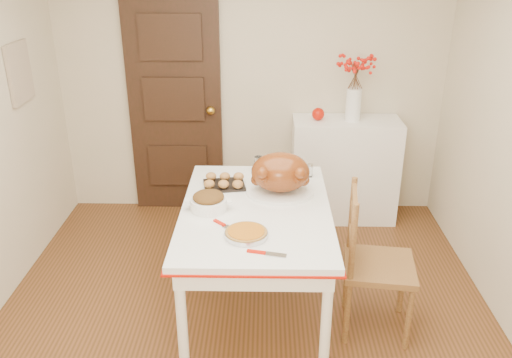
{
  "coord_description": "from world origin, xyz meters",
  "views": [
    {
      "loc": [
        0.13,
        -2.77,
        2.39
      ],
      "look_at": [
        0.08,
        0.31,
        1.03
      ],
      "focal_mm": 37.41,
      "sensor_mm": 36.0,
      "label": 1
    }
  ],
  "objects_px": {
    "turkey_platter": "(280,174)",
    "sideboard": "(344,170)",
    "kitchen_table": "(256,264)",
    "chair_oak": "(380,263)",
    "pumpkin_pie": "(246,233)"
  },
  "relations": [
    {
      "from": "chair_oak",
      "to": "sideboard",
      "type": "bearing_deg",
      "value": 7.87
    },
    {
      "from": "turkey_platter",
      "to": "sideboard",
      "type": "bearing_deg",
      "value": 42.62
    },
    {
      "from": "turkey_platter",
      "to": "pumpkin_pie",
      "type": "bearing_deg",
      "value": -131.56
    },
    {
      "from": "turkey_platter",
      "to": "pumpkin_pie",
      "type": "distance_m",
      "value": 0.62
    },
    {
      "from": "kitchen_table",
      "to": "chair_oak",
      "type": "height_order",
      "value": "chair_oak"
    },
    {
      "from": "sideboard",
      "to": "kitchen_table",
      "type": "relative_size",
      "value": 0.68
    },
    {
      "from": "kitchen_table",
      "to": "turkey_platter",
      "type": "bearing_deg",
      "value": 53.02
    },
    {
      "from": "chair_oak",
      "to": "turkey_platter",
      "type": "bearing_deg",
      "value": 72.18
    },
    {
      "from": "kitchen_table",
      "to": "turkey_platter",
      "type": "height_order",
      "value": "turkey_platter"
    },
    {
      "from": "kitchen_table",
      "to": "sideboard",
      "type": "bearing_deg",
      "value": 62.64
    },
    {
      "from": "pumpkin_pie",
      "to": "sideboard",
      "type": "bearing_deg",
      "value": 66.11
    },
    {
      "from": "turkey_platter",
      "to": "pumpkin_pie",
      "type": "xyz_separation_m",
      "value": [
        -0.21,
        -0.58,
        -0.12
      ]
    },
    {
      "from": "sideboard",
      "to": "chair_oak",
      "type": "relative_size",
      "value": 0.95
    },
    {
      "from": "sideboard",
      "to": "kitchen_table",
      "type": "distance_m",
      "value": 1.71
    },
    {
      "from": "turkey_platter",
      "to": "chair_oak",
      "type": "bearing_deg",
      "value": -46.88
    }
  ]
}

